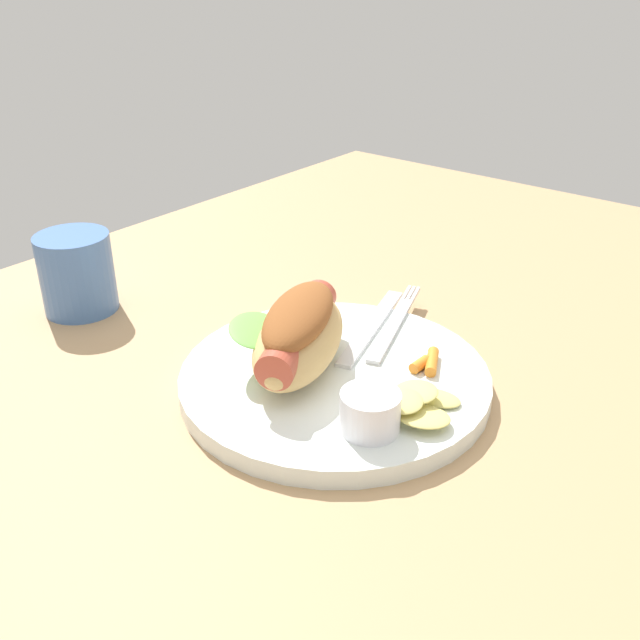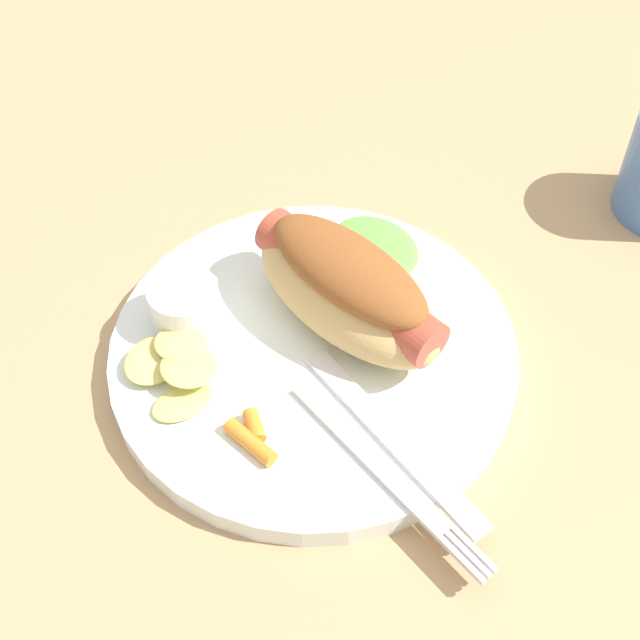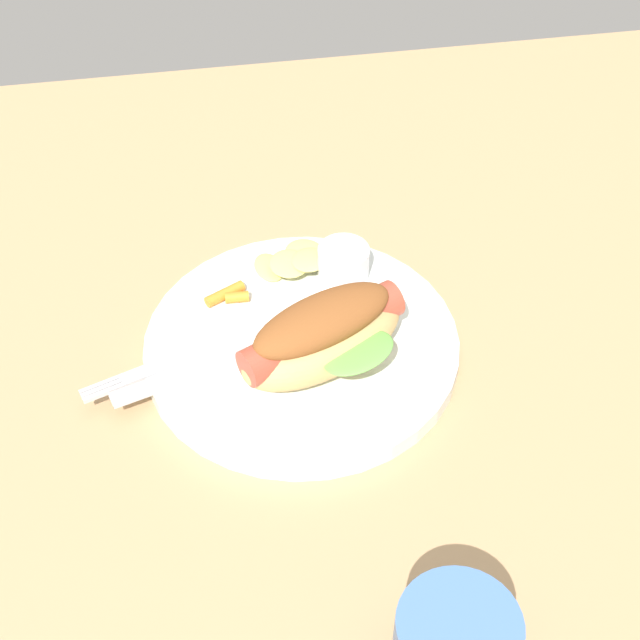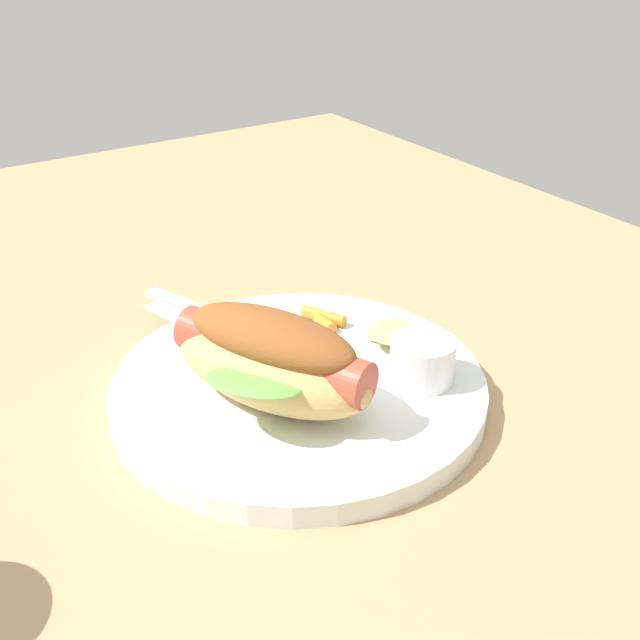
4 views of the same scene
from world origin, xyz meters
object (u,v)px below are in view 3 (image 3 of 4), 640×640
at_px(knife, 205,368).
at_px(carrot_garnish, 229,295).
at_px(hot_dog, 323,335).
at_px(plate, 302,346).
at_px(fork, 180,359).
at_px(chips_pile, 294,260).
at_px(sauce_ramekin, 343,263).

relative_size(knife, carrot_garnish, 4.01).
height_order(hot_dog, knife, hot_dog).
height_order(plate, knife, knife).
bearing_deg(hot_dog, carrot_garnish, -76.52).
distance_m(hot_dog, fork, 0.12).
xyz_separation_m(chips_pile, carrot_garnish, (0.06, 0.03, -0.00)).
bearing_deg(carrot_garnish, hot_dog, 127.99).
relative_size(plate, sauce_ramekin, 5.81).
bearing_deg(plate, chips_pile, -94.66).
height_order(plate, fork, fork).
bearing_deg(hot_dog, knife, -29.64).
bearing_deg(knife, sauce_ramekin, -162.21).
relative_size(hot_dog, chips_pile, 2.13).
height_order(sauce_ramekin, knife, sauce_ramekin).
xyz_separation_m(plate, chips_pile, (-0.01, -0.08, 0.02)).
relative_size(hot_dog, carrot_garnish, 4.11).
relative_size(sauce_ramekin, chips_pile, 0.60).
xyz_separation_m(sauce_ramekin, chips_pile, (0.04, -0.02, -0.01)).
xyz_separation_m(sauce_ramekin, fork, (0.14, 0.07, -0.01)).
bearing_deg(fork, knife, 125.10).
distance_m(hot_dog, knife, 0.10).
distance_m(fork, carrot_garnish, 0.08).
height_order(hot_dog, sauce_ramekin, hot_dog).
relative_size(sauce_ramekin, knife, 0.29).
xyz_separation_m(plate, sauce_ramekin, (-0.05, -0.07, 0.02)).
xyz_separation_m(hot_dog, knife, (0.09, -0.01, -0.03)).
xyz_separation_m(hot_dog, chips_pile, (0.01, -0.11, -0.02)).
bearing_deg(chips_pile, fork, 41.26).
bearing_deg(knife, fork, -52.39).
distance_m(plate, chips_pile, 0.09).
distance_m(hot_dog, chips_pile, 0.11).
xyz_separation_m(fork, carrot_garnish, (-0.04, -0.06, 0.00)).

